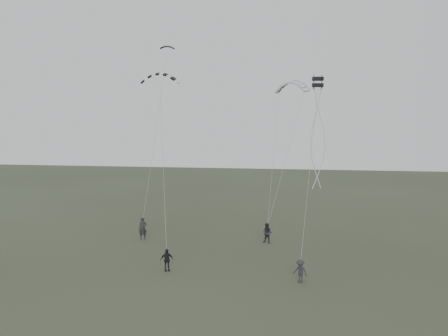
# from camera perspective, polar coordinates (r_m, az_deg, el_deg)

# --- Properties ---
(ground) EXTENTS (140.00, 140.00, 0.00)m
(ground) POSITION_cam_1_polar(r_m,az_deg,el_deg) (31.84, -4.81, -13.19)
(ground) COLOR #333A28
(ground) RESTS_ON ground
(flyer_left) EXTENTS (0.84, 0.70, 1.96)m
(flyer_left) POSITION_cam_1_polar(r_m,az_deg,el_deg) (40.21, -10.56, -7.75)
(flyer_left) COLOR black
(flyer_left) RESTS_ON ground
(flyer_right) EXTENTS (1.03, 0.92, 1.75)m
(flyer_right) POSITION_cam_1_polar(r_m,az_deg,el_deg) (38.50, 5.67, -8.46)
(flyer_right) COLOR black
(flyer_right) RESTS_ON ground
(flyer_center) EXTENTS (1.00, 0.79, 1.58)m
(flyer_center) POSITION_cam_1_polar(r_m,az_deg,el_deg) (31.69, -7.49, -11.81)
(flyer_center) COLOR black
(flyer_center) RESTS_ON ground
(flyer_far) EXTENTS (1.13, 0.99, 1.52)m
(flyer_far) POSITION_cam_1_polar(r_m,az_deg,el_deg) (29.74, 9.94, -13.12)
(flyer_far) COLOR #242529
(flyer_far) RESTS_ON ground
(kite_dark_small) EXTENTS (1.49, 0.98, 0.58)m
(kite_dark_small) POSITION_cam_1_polar(r_m,az_deg,el_deg) (43.73, -7.42, 15.47)
(kite_dark_small) COLOR black
(kite_dark_small) RESTS_ON flyer_left
(kite_pale_large) EXTENTS (3.76, 2.95, 1.69)m
(kite_pale_large) POSITION_cam_1_polar(r_m,az_deg,el_deg) (44.25, 8.79, 11.01)
(kite_pale_large) COLOR #BBBDC0
(kite_pale_large) RESTS_ON flyer_right
(kite_striped) EXTENTS (3.21, 1.46, 1.35)m
(kite_striped) POSITION_cam_1_polar(r_m,az_deg,el_deg) (36.05, -8.39, 12.07)
(kite_striped) COLOR black
(kite_striped) RESTS_ON flyer_center
(kite_box) EXTENTS (0.81, 0.84, 0.76)m
(kite_box) POSITION_cam_1_polar(r_m,az_deg,el_deg) (31.61, 12.14, 10.92)
(kite_box) COLOR black
(kite_box) RESTS_ON flyer_far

